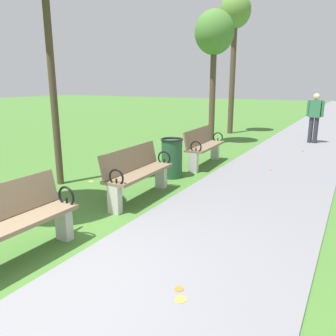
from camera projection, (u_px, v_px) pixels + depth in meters
ground_plane at (34, 282)px, 3.42m from camera, size 80.00×80.00×0.00m
paved_walkway at (326, 120)px, 18.05m from camera, size 2.48×44.00×0.02m
park_bench_1 at (7, 224)px, 3.64m from camera, size 0.49×1.61×0.90m
park_bench_2 at (137, 172)px, 5.76m from camera, size 0.52×1.61×0.90m
park_bench_3 at (203, 146)px, 8.17m from camera, size 0.54×1.62×0.90m
tree_3 at (214, 36)px, 10.28m from camera, size 1.21×1.21×4.14m
tree_4 at (235, 18)px, 12.46m from camera, size 1.15×1.15×5.20m
pedestrian_walking at (315, 115)px, 11.03m from camera, size 0.53×0.24×1.62m
trash_bin at (172, 158)px, 7.12m from camera, size 0.48×0.48×0.84m
scattered_leaves at (187, 170)px, 7.76m from camera, size 3.71×9.12×0.02m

